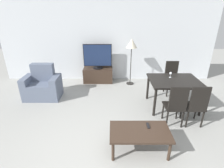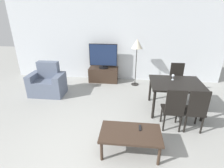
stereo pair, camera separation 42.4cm
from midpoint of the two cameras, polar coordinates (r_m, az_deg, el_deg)
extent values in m
cube|color=silver|center=(6.00, -3.53, 13.92)|extent=(7.18, 0.06, 2.70)
cube|color=slate|center=(5.35, -23.84, -1.97)|extent=(0.61, 0.62, 0.45)
cube|color=slate|center=(5.36, -23.82, 3.56)|extent=(0.61, 0.20, 0.49)
cube|color=slate|center=(5.49, -27.77, -1.06)|extent=(0.18, 0.62, 0.63)
cube|color=slate|center=(5.17, -20.00, -1.12)|extent=(0.18, 0.62, 0.63)
cube|color=#38281E|center=(6.02, -6.60, 2.91)|extent=(0.98, 0.47, 0.48)
cylinder|color=black|center=(5.94, -6.71, 5.24)|extent=(0.32, 0.32, 0.03)
cylinder|color=black|center=(5.93, -6.73, 5.61)|extent=(0.04, 0.04, 0.05)
cube|color=black|center=(5.82, -6.91, 9.26)|extent=(0.93, 0.04, 0.73)
cube|color=#19284C|center=(5.80, -6.94, 9.20)|extent=(0.89, 0.01, 0.69)
cube|color=#38281E|center=(3.11, 5.10, -15.37)|extent=(1.04, 0.59, 0.04)
cylinder|color=#38281E|center=(3.07, -3.95, -21.24)|extent=(0.05, 0.05, 0.37)
cylinder|color=#38281E|center=(3.15, 14.37, -20.66)|extent=(0.05, 0.05, 0.37)
cylinder|color=#38281E|center=(3.43, -3.43, -15.59)|extent=(0.05, 0.05, 0.37)
cylinder|color=#38281E|center=(3.50, 12.51, -15.26)|extent=(0.05, 0.05, 0.37)
cube|color=black|center=(4.46, 17.17, 0.97)|extent=(1.20, 0.97, 0.04)
cylinder|color=black|center=(4.11, 10.92, -6.03)|extent=(0.06, 0.06, 0.70)
cylinder|color=black|center=(4.44, 24.82, -5.57)|extent=(0.06, 0.06, 0.70)
cylinder|color=black|center=(4.86, 9.16, -1.09)|extent=(0.06, 0.06, 0.70)
cylinder|color=black|center=(5.14, 21.16, -1.02)|extent=(0.06, 0.06, 0.70)
cube|color=black|center=(3.91, 16.55, -7.09)|extent=(0.40, 0.40, 0.04)
cylinder|color=black|center=(4.11, 13.41, -8.65)|extent=(0.04, 0.04, 0.40)
cylinder|color=black|center=(4.20, 17.76, -8.47)|extent=(0.04, 0.04, 0.40)
cylinder|color=black|center=(3.85, 14.46, -11.19)|extent=(0.04, 0.04, 0.40)
cylinder|color=black|center=(3.94, 19.11, -10.93)|extent=(0.04, 0.04, 0.40)
cube|color=black|center=(3.63, 17.80, -4.76)|extent=(0.37, 0.04, 0.52)
cube|color=black|center=(5.26, 16.86, 0.97)|extent=(0.40, 0.40, 0.04)
cylinder|color=black|center=(5.16, 15.33, -1.96)|extent=(0.04, 0.04, 0.40)
cylinder|color=black|center=(5.25, 18.74, -1.92)|extent=(0.04, 0.04, 0.40)
cylinder|color=black|center=(5.44, 14.50, -0.49)|extent=(0.04, 0.04, 0.40)
cylinder|color=black|center=(5.53, 17.75, -0.49)|extent=(0.04, 0.04, 0.40)
cube|color=black|center=(5.33, 16.68, 4.47)|extent=(0.37, 0.04, 0.52)
cube|color=black|center=(4.05, 22.31, -6.84)|extent=(0.40, 0.40, 0.04)
cylinder|color=black|center=(4.23, 19.03, -8.40)|extent=(0.04, 0.04, 0.40)
cylinder|color=black|center=(4.34, 23.11, -8.18)|extent=(0.04, 0.04, 0.40)
cylinder|color=black|center=(3.98, 20.45, -10.84)|extent=(0.04, 0.04, 0.40)
cylinder|color=black|center=(4.10, 24.77, -10.51)|extent=(0.04, 0.04, 0.40)
cube|color=black|center=(3.78, 23.91, -4.57)|extent=(0.37, 0.04, 0.52)
cylinder|color=black|center=(5.91, 3.80, 0.18)|extent=(0.24, 0.24, 0.02)
cylinder|color=black|center=(5.69, 3.96, 5.81)|extent=(0.02, 0.02, 1.19)
cone|color=beige|center=(5.51, 4.18, 13.12)|extent=(0.34, 0.34, 0.28)
cube|color=black|center=(3.22, 7.86, -13.40)|extent=(0.04, 0.15, 0.02)
cylinder|color=silver|center=(4.58, 15.92, 2.06)|extent=(0.06, 0.06, 0.01)
cylinder|color=silver|center=(4.57, 15.98, 2.52)|extent=(0.01, 0.01, 0.07)
sphere|color=silver|center=(4.54, 16.07, 3.33)|extent=(0.07, 0.07, 0.07)
camera|label=1|loc=(0.21, -92.86, -1.24)|focal=28.00mm
camera|label=2|loc=(0.21, 87.14, 1.24)|focal=28.00mm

